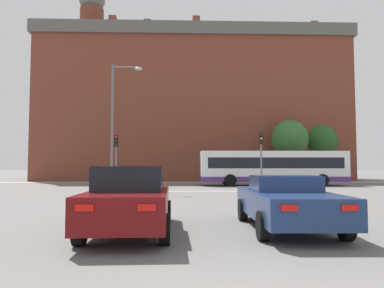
% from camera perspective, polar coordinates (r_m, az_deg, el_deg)
% --- Properties ---
extents(stop_line_strip, '(7.67, 0.30, 0.01)m').
position_cam_1_polar(stop_line_strip, '(24.62, -0.16, -7.20)').
color(stop_line_strip, silver).
rests_on(stop_line_strip, ground_plane).
extents(far_pavement, '(68.52, 2.50, 0.01)m').
position_cam_1_polar(far_pavement, '(38.91, -0.81, -5.86)').
color(far_pavement, gray).
rests_on(far_pavement, ground_plane).
extents(brick_civic_building, '(37.58, 14.28, 25.45)m').
position_cam_1_polar(brick_civic_building, '(49.27, -0.03, 5.45)').
color(brick_civic_building, brown).
rests_on(brick_civic_building, ground_plane).
extents(car_saloon_left, '(1.99, 4.90, 1.59)m').
position_cam_1_polar(car_saloon_left, '(9.25, -9.30, -8.28)').
color(car_saloon_left, '#600C0F').
rests_on(car_saloon_left, ground_plane).
extents(car_roadster_right, '(2.09, 4.95, 1.36)m').
position_cam_1_polar(car_roadster_right, '(9.95, 14.11, -8.53)').
color(car_roadster_right, navy).
rests_on(car_roadster_right, ground_plane).
extents(bus_crossing_lead, '(12.37, 2.76, 2.93)m').
position_cam_1_polar(bus_crossing_lead, '(32.85, 12.20, -3.48)').
color(bus_crossing_lead, silver).
rests_on(bus_crossing_lead, ground_plane).
extents(traffic_light_near_right, '(0.26, 0.31, 3.95)m').
position_cam_1_polar(traffic_light_near_right, '(26.25, 10.50, -1.10)').
color(traffic_light_near_right, slate).
rests_on(traffic_light_near_right, ground_plane).
extents(traffic_light_near_left, '(0.26, 0.31, 3.77)m').
position_cam_1_polar(traffic_light_near_left, '(26.12, -11.50, -1.31)').
color(traffic_light_near_left, slate).
rests_on(traffic_light_near_left, ground_plane).
extents(street_lamp_junction, '(2.02, 0.36, 8.36)m').
position_cam_1_polar(street_lamp_junction, '(25.17, -11.39, 4.36)').
color(street_lamp_junction, slate).
rests_on(street_lamp_junction, ground_plane).
extents(pedestrian_waiting, '(0.41, 0.25, 1.72)m').
position_cam_1_polar(pedestrian_waiting, '(40.25, -13.43, -4.25)').
color(pedestrian_waiting, '#333851').
rests_on(pedestrian_waiting, ground_plane).
extents(tree_by_building, '(3.94, 3.94, 6.68)m').
position_cam_1_polar(tree_by_building, '(41.57, 14.67, 0.74)').
color(tree_by_building, '#4C3823').
rests_on(tree_by_building, ground_plane).
extents(tree_kerbside, '(3.82, 3.82, 6.52)m').
position_cam_1_polar(tree_kerbside, '(45.50, 19.01, 0.33)').
color(tree_kerbside, '#4C3823').
rests_on(tree_kerbside, ground_plane).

